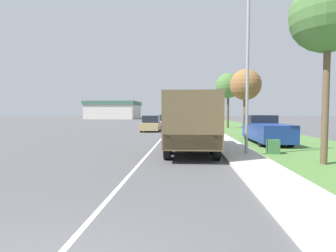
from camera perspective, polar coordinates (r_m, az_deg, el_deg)
name	(u,v)px	position (r m, az deg, el deg)	size (l,w,h in m)	color
ground_plane	(174,125)	(42.35, 1.26, 0.27)	(180.00, 180.00, 0.00)	#4C4C4F
lane_centre_stripe	(174,125)	(42.35, 1.26, 0.28)	(0.12, 120.00, 0.00)	silver
sidewalk_right	(202,124)	(42.39, 7.35, 0.33)	(1.80, 120.00, 0.12)	beige
grass_strip_right	(229,125)	(42.90, 13.22, 0.24)	(7.00, 120.00, 0.02)	#4C7538
military_truck	(191,121)	(13.54, 4.99, 1.20)	(2.44, 6.90, 2.96)	#474C38
car_nearest_ahead	(151,124)	(28.34, -3.69, 0.38)	(1.93, 4.17, 1.69)	tan
car_second_ahead	(159,122)	(37.47, -1.94, 0.90)	(1.90, 4.01, 1.44)	silver
car_third_ahead	(164,119)	(49.66, -0.83, 1.49)	(1.83, 3.99, 1.54)	navy
pickup_truck	(266,130)	(18.77, 20.47, -0.76)	(1.97, 5.49, 1.84)	navy
lamp_post	(244,56)	(13.17, 16.13, 14.53)	(1.69, 0.24, 7.85)	gray
tree_near_right	(328,16)	(12.59, 31.54, 19.78)	(2.86, 2.86, 7.26)	brown
tree_mid_right	(245,85)	(24.46, 16.52, 8.50)	(2.75, 2.75, 5.86)	brown
tree_far_right	(228,86)	(35.10, 12.97, 8.51)	(3.23, 3.23, 7.09)	#4C3D2D
utility_box	(273,147)	(14.03, 21.89, -4.19)	(0.55, 0.45, 0.70)	#3D7042
building_distant	(114,110)	(80.85, -11.66, 3.42)	(14.52, 14.10, 5.18)	beige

